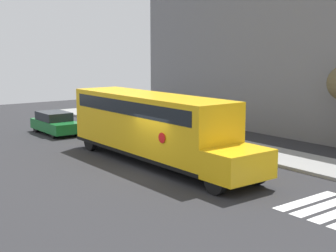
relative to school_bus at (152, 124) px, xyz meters
The scene contains 5 objects.
ground_plane 2.68m from the school_bus, 31.06° to the right, with size 60.00×60.00×0.00m, color #28282B.
sidewalk_strip 6.02m from the school_bus, 73.24° to the left, with size 44.00×3.00×0.15m.
building_backdrop 12.48m from the school_bus, 82.14° to the left, with size 32.00×4.00×9.68m.
school_bus is the anchor object (origin of this frame).
parked_car 10.14m from the school_bus, behind, with size 4.10×1.77×1.39m.
Camera 1 is at (16.10, -11.58, 5.29)m, focal length 50.00 mm.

